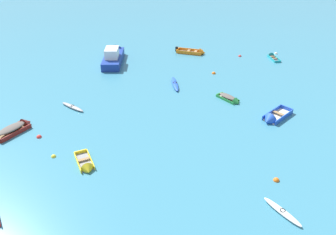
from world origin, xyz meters
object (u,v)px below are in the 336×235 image
Objects in this scene: rowboat_green_near_right at (231,99)px; mooring_buoy_trailing at (214,74)px; rowboat_yellow_near_camera at (86,167)px; kayak_grey_far_left at (73,107)px; rowboat_turquoise_back_row_right at (272,56)px; mooring_buoy_between_boats_left at (39,137)px; mooring_buoy_midfield at (276,180)px; rowboat_blue_near_left at (272,118)px; kayak_white_far_back at (282,212)px; mooring_buoy_central at (276,54)px; motor_launch_deep_blue_outer_left at (114,56)px; mooring_buoy_near_foreground at (54,157)px; mooring_buoy_between_boats_right at (240,56)px; rowboat_orange_foreground_center at (196,52)px; kayak_blue_midfield_right at (175,84)px; rowboat_maroon_back_row_center at (18,127)px.

rowboat_green_near_right reaches higher than mooring_buoy_trailing.
rowboat_yellow_near_camera reaches higher than mooring_buoy_trailing.
rowboat_turquoise_back_row_right reaches higher than kayak_grey_far_left.
rowboat_yellow_near_camera is at bearing -49.41° from mooring_buoy_between_boats_left.
rowboat_blue_near_left is at bearing 67.54° from mooring_buoy_midfield.
mooring_buoy_central is at bearing 65.87° from kayak_white_far_back.
motor_launch_deep_blue_outer_left reaches higher than mooring_buoy_near_foreground.
rowboat_turquoise_back_row_right is 0.97× the size of kayak_white_far_back.
kayak_grey_far_left is at bearing 62.73° from mooring_buoy_between_boats_left.
rowboat_yellow_near_camera reaches higher than mooring_buoy_near_foreground.
mooring_buoy_between_boats_right is at bearing 80.32° from rowboat_blue_near_left.
mooring_buoy_trailing reaches higher than mooring_buoy_central.
rowboat_turquoise_back_row_right is at bearing -17.24° from rowboat_orange_foreground_center.
mooring_buoy_between_boats_right is at bearing 44.75° from mooring_buoy_trailing.
rowboat_blue_near_left is at bearing -59.45° from rowboat_green_near_right.
motor_launch_deep_blue_outer_left reaches higher than mooring_buoy_trailing.
rowboat_green_near_right is at bearing -130.73° from mooring_buoy_central.
motor_launch_deep_blue_outer_left is 16.72× the size of mooring_buoy_midfield.
mooring_buoy_trailing is (0.95, 19.42, 0.00)m from mooring_buoy_midfield.
kayak_white_far_back is at bearing -114.13° from mooring_buoy_central.
motor_launch_deep_blue_outer_left is at bearing 176.29° from mooring_buoy_between_boats_right.
mooring_buoy_trailing is at bearing 20.31° from kayak_grey_far_left.
mooring_buoy_between_boats_right is (16.95, -1.10, -0.71)m from motor_launch_deep_blue_outer_left.
mooring_buoy_between_boats_right is at bearing 35.99° from kayak_blue_midfield_right.
mooring_buoy_between_boats_right is 0.89× the size of mooring_buoy_trailing.
rowboat_maroon_back_row_center is at bearing -140.88° from rowboat_orange_foreground_center.
rowboat_maroon_back_row_center is 22.18m from mooring_buoy_midfield.
kayak_blue_midfield_right is at bearing -144.01° from mooring_buoy_between_boats_right.
rowboat_maroon_back_row_center is 8.79× the size of mooring_buoy_near_foreground.
kayak_grey_far_left is 27.40m from rowboat_turquoise_back_row_right.
rowboat_orange_foreground_center reaches higher than rowboat_green_near_right.
kayak_blue_midfield_right reaches higher than mooring_buoy_between_boats_right.
rowboat_blue_near_left is 21.03m from mooring_buoy_between_boats_left.
kayak_blue_midfield_right reaches higher than mooring_buoy_between_boats_left.
motor_launch_deep_blue_outer_left is at bearing 70.11° from kayak_grey_far_left.
rowboat_turquoise_back_row_right is 0.38× the size of motor_launch_deep_blue_outer_left.
kayak_blue_midfield_right is 10.65m from rowboat_orange_foreground_center.
mooring_buoy_near_foreground is at bearing -139.56° from mooring_buoy_between_boats_right.
rowboat_orange_foreground_center is 9.33× the size of mooring_buoy_between_boats_left.
mooring_buoy_between_boats_left is at bearing -112.07° from motor_launch_deep_blue_outer_left.
mooring_buoy_central is (29.15, 16.10, 0.00)m from mooring_buoy_between_boats_left.
kayak_grey_far_left is at bearing -159.69° from mooring_buoy_trailing.
rowboat_blue_near_left is 19.60m from mooring_buoy_near_foreground.
rowboat_turquoise_back_row_right is 32.83m from rowboat_maroon_back_row_center.
rowboat_maroon_back_row_center reaches higher than rowboat_yellow_near_camera.
kayak_grey_far_left reaches higher than mooring_buoy_between_boats_right.
rowboat_orange_foreground_center is at bearing 94.07° from mooring_buoy_trailing.
kayak_blue_midfield_right is 6.86m from rowboat_green_near_right.
rowboat_blue_near_left is 5.04m from rowboat_green_near_right.
mooring_buoy_between_boats_right is 0.97× the size of mooring_buoy_central.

